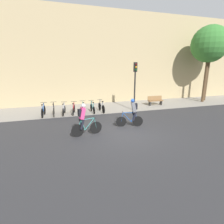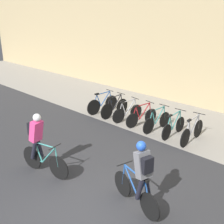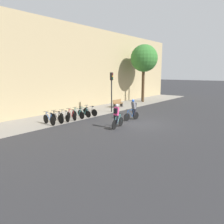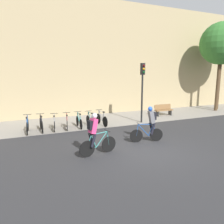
{
  "view_description": "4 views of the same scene",
  "coord_description": "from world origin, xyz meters",
  "px_view_note": "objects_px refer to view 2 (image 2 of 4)",
  "views": [
    {
      "loc": [
        -3.43,
        -8.46,
        3.62
      ],
      "look_at": [
        -0.15,
        2.14,
        0.75
      ],
      "focal_mm": 28.0,
      "sensor_mm": 36.0,
      "label": 1
    },
    {
      "loc": [
        4.14,
        -3.24,
        4.36
      ],
      "look_at": [
        -1.74,
        2.89,
        1.34
      ],
      "focal_mm": 45.0,
      "sensor_mm": 36.0,
      "label": 2
    },
    {
      "loc": [
        -14.47,
        -8.86,
        4.01
      ],
      "look_at": [
        -0.9,
        1.98,
        0.84
      ],
      "focal_mm": 35.0,
      "sensor_mm": 36.0,
      "label": 3
    },
    {
      "loc": [
        -5.05,
        -7.69,
        3.4
      ],
      "look_at": [
        -0.31,
        3.11,
        1.25
      ],
      "focal_mm": 35.0,
      "sensor_mm": 36.0,
      "label": 4
    }
  ],
  "objects_px": {
    "parked_bike_3": "(141,117)",
    "parked_bike_4": "(157,121)",
    "parked_bike_0": "(103,104)",
    "parked_bike_5": "(174,126)",
    "parked_bike_6": "(192,131)",
    "cyclist_pink": "(39,142)",
    "cyclist_grey": "(141,175)",
    "parked_bike_2": "(127,112)",
    "parked_bike_1": "(115,108)"
  },
  "relations": [
    {
      "from": "parked_bike_1",
      "to": "parked_bike_2",
      "type": "relative_size",
      "value": 1.07
    },
    {
      "from": "parked_bike_2",
      "to": "cyclist_grey",
      "type": "bearing_deg",
      "value": -46.36
    },
    {
      "from": "cyclist_pink",
      "to": "parked_bike_5",
      "type": "height_order",
      "value": "cyclist_pink"
    },
    {
      "from": "cyclist_pink",
      "to": "parked_bike_6",
      "type": "distance_m",
      "value": 5.28
    },
    {
      "from": "parked_bike_3",
      "to": "parked_bike_5",
      "type": "xyz_separation_m",
      "value": [
        1.5,
        -0.0,
        -0.0
      ]
    },
    {
      "from": "parked_bike_1",
      "to": "parked_bike_4",
      "type": "height_order",
      "value": "parked_bike_1"
    },
    {
      "from": "cyclist_pink",
      "to": "parked_bike_4",
      "type": "xyz_separation_m",
      "value": [
        0.64,
        4.8,
        -0.56
      ]
    },
    {
      "from": "cyclist_grey",
      "to": "parked_bike_4",
      "type": "height_order",
      "value": "cyclist_grey"
    },
    {
      "from": "cyclist_pink",
      "to": "parked_bike_6",
      "type": "bearing_deg",
      "value": 65.88
    },
    {
      "from": "parked_bike_5",
      "to": "parked_bike_6",
      "type": "distance_m",
      "value": 0.75
    },
    {
      "from": "cyclist_pink",
      "to": "parked_bike_0",
      "type": "bearing_deg",
      "value": 116.21
    },
    {
      "from": "parked_bike_5",
      "to": "cyclist_pink",
      "type": "bearing_deg",
      "value": -106.23
    },
    {
      "from": "parked_bike_0",
      "to": "parked_bike_4",
      "type": "relative_size",
      "value": 1.06
    },
    {
      "from": "parked_bike_3",
      "to": "parked_bike_4",
      "type": "xyz_separation_m",
      "value": [
        0.75,
        -0.0,
        0.01
      ]
    },
    {
      "from": "parked_bike_3",
      "to": "parked_bike_1",
      "type": "bearing_deg",
      "value": 179.95
    },
    {
      "from": "parked_bike_6",
      "to": "parked_bike_3",
      "type": "bearing_deg",
      "value": 180.0
    },
    {
      "from": "cyclist_pink",
      "to": "parked_bike_6",
      "type": "height_order",
      "value": "cyclist_pink"
    },
    {
      "from": "parked_bike_0",
      "to": "parked_bike_1",
      "type": "bearing_deg",
      "value": 0.03
    },
    {
      "from": "parked_bike_1",
      "to": "parked_bike_2",
      "type": "distance_m",
      "value": 0.75
    },
    {
      "from": "parked_bike_2",
      "to": "parked_bike_5",
      "type": "height_order",
      "value": "parked_bike_2"
    },
    {
      "from": "parked_bike_1",
      "to": "parked_bike_6",
      "type": "bearing_deg",
      "value": -0.02
    },
    {
      "from": "parked_bike_3",
      "to": "parked_bike_5",
      "type": "height_order",
      "value": "parked_bike_3"
    },
    {
      "from": "cyclist_grey",
      "to": "cyclist_pink",
      "type": "bearing_deg",
      "value": -168.36
    },
    {
      "from": "parked_bike_3",
      "to": "parked_bike_0",
      "type": "bearing_deg",
      "value": 179.97
    },
    {
      "from": "parked_bike_3",
      "to": "parked_bike_4",
      "type": "distance_m",
      "value": 0.75
    },
    {
      "from": "cyclist_pink",
      "to": "cyclist_grey",
      "type": "xyz_separation_m",
      "value": [
        3.11,
        0.64,
        0.0
      ]
    },
    {
      "from": "parked_bike_4",
      "to": "parked_bike_5",
      "type": "bearing_deg",
      "value": -0.02
    },
    {
      "from": "parked_bike_1",
      "to": "parked_bike_2",
      "type": "height_order",
      "value": "parked_bike_1"
    },
    {
      "from": "parked_bike_3",
      "to": "cyclist_grey",
      "type": "bearing_deg",
      "value": -52.29
    },
    {
      "from": "parked_bike_0",
      "to": "cyclist_pink",
      "type": "bearing_deg",
      "value": -63.79
    },
    {
      "from": "parked_bike_2",
      "to": "cyclist_pink",
      "type": "bearing_deg",
      "value": -79.83
    },
    {
      "from": "parked_bike_4",
      "to": "parked_bike_2",
      "type": "bearing_deg",
      "value": 179.98
    },
    {
      "from": "parked_bike_0",
      "to": "parked_bike_3",
      "type": "bearing_deg",
      "value": -0.03
    },
    {
      "from": "parked_bike_3",
      "to": "parked_bike_6",
      "type": "height_order",
      "value": "parked_bike_6"
    },
    {
      "from": "cyclist_pink",
      "to": "parked_bike_2",
      "type": "distance_m",
      "value": 4.91
    },
    {
      "from": "cyclist_pink",
      "to": "parked_bike_3",
      "type": "distance_m",
      "value": 4.83
    },
    {
      "from": "cyclist_grey",
      "to": "parked_bike_1",
      "type": "height_order",
      "value": "cyclist_grey"
    },
    {
      "from": "parked_bike_0",
      "to": "parked_bike_5",
      "type": "distance_m",
      "value": 3.76
    },
    {
      "from": "parked_bike_6",
      "to": "parked_bike_0",
      "type": "bearing_deg",
      "value": 179.99
    },
    {
      "from": "parked_bike_1",
      "to": "parked_bike_3",
      "type": "xyz_separation_m",
      "value": [
        1.5,
        -0.0,
        -0.03
      ]
    },
    {
      "from": "parked_bike_1",
      "to": "cyclist_grey",
      "type": "bearing_deg",
      "value": -41.41
    },
    {
      "from": "cyclist_pink",
      "to": "parked_bike_1",
      "type": "xyz_separation_m",
      "value": [
        -1.61,
        4.8,
        -0.54
      ]
    },
    {
      "from": "parked_bike_6",
      "to": "cyclist_pink",
      "type": "bearing_deg",
      "value": -114.12
    },
    {
      "from": "parked_bike_5",
      "to": "parked_bike_1",
      "type": "bearing_deg",
      "value": 179.97
    },
    {
      "from": "parked_bike_1",
      "to": "parked_bike_4",
      "type": "xyz_separation_m",
      "value": [
        2.25,
        -0.0,
        -0.02
      ]
    },
    {
      "from": "parked_bike_4",
      "to": "parked_bike_5",
      "type": "distance_m",
      "value": 0.75
    },
    {
      "from": "parked_bike_1",
      "to": "parked_bike_4",
      "type": "bearing_deg",
      "value": -0.04
    },
    {
      "from": "parked_bike_4",
      "to": "parked_bike_6",
      "type": "bearing_deg",
      "value": 0.0
    },
    {
      "from": "parked_bike_0",
      "to": "parked_bike_6",
      "type": "bearing_deg",
      "value": -0.01
    },
    {
      "from": "parked_bike_4",
      "to": "parked_bike_6",
      "type": "xyz_separation_m",
      "value": [
        1.5,
        0.0,
        0.01
      ]
    }
  ]
}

